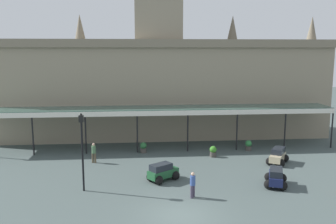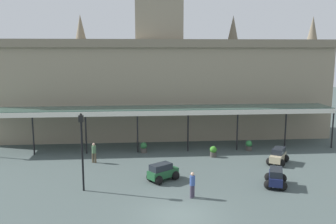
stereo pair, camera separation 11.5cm
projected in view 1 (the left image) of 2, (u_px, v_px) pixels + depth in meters
The scene contains 12 objects.
ground_plane at pixel (180, 216), 20.88m from camera, with size 140.00×140.00×0.00m, color #44514F.
station_building at pixel (158, 80), 39.87m from camera, with size 35.85×6.90×19.73m.
entrance_canopy at pixel (162, 109), 34.67m from camera, with size 32.45×3.26×3.89m.
car_green_estate at pixel (163, 173), 26.41m from camera, with size 2.42×2.27×1.27m.
car_beige_estate at pixel (278, 157), 30.44m from camera, with size 2.25×2.43×1.27m.
car_navy_estate at pixel (276, 178), 25.38m from camera, with size 2.03×2.42×1.27m.
pedestrian_crossing_forecourt at pixel (193, 184), 23.29m from camera, with size 0.34×0.34×1.67m.
pedestrian_beside_cars at pixel (94, 152), 30.55m from camera, with size 0.38×0.34×1.67m.
victorian_lamppost at pixel (82, 144), 24.06m from camera, with size 0.30×0.30×5.22m.
planter_by_canopy at pixel (213, 151), 32.32m from camera, with size 0.60×0.60×0.96m.
planter_near_kerb at pixel (248, 145), 34.37m from camera, with size 0.60×0.60×0.96m.
planter_forecourt_centre at pixel (143, 147), 33.64m from camera, with size 0.60×0.60×0.96m.
Camera 1 is at (-2.42, -19.49, 9.22)m, focal length 39.58 mm.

